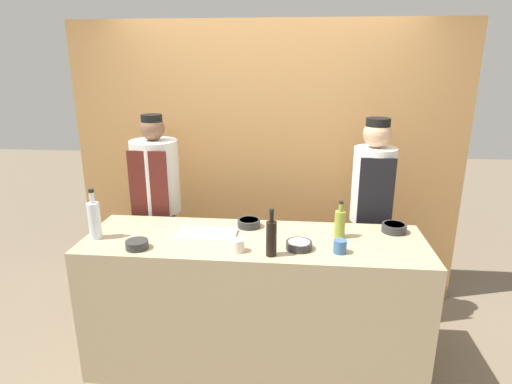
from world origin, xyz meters
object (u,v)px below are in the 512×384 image
Objects in this scene: sauce_bowl_yellow at (249,223)px; bottle_oil at (340,223)px; cup_cream at (238,245)px; sauce_bowl_red at (137,244)px; chef_right at (370,215)px; cup_blue at (340,246)px; sauce_bowl_white at (299,245)px; bottle_soy at (271,237)px; sauce_bowl_green at (394,227)px; chef_left at (158,210)px; cutting_board at (207,234)px; bottle_clear at (94,219)px.

bottle_oil is at bearing -11.52° from sauce_bowl_yellow.
sauce_bowl_red is at bearing -178.25° from cup_cream.
sauce_bowl_yellow is 0.99m from chef_right.
sauce_bowl_white is at bearing 172.48° from cup_blue.
sauce_bowl_yellow is 0.49m from bottle_soy.
chef_right is at bearing 49.53° from bottle_soy.
sauce_bowl_green reaches higher than sauce_bowl_yellow.
sauce_bowl_yellow is at bearing -26.72° from chef_left.
sauce_bowl_yellow reaches higher than cutting_board.
chef_left is at bearing 147.31° from sauce_bowl_white.
sauce_bowl_red is (-0.66, -0.43, -0.00)m from sauce_bowl_yellow.
sauce_bowl_red is 0.37× the size of cutting_board.
bottle_clear is 4.05× the size of cup_blue.
bottle_oil is at bearing 13.43° from sauce_bowl_red.
chef_right reaches higher than sauce_bowl_yellow.
cup_blue is at bearing -7.52° from sauce_bowl_white.
chef_right reaches higher than cup_cream.
chef_left is (-1.80, 0.40, -0.08)m from sauce_bowl_green.
sauce_bowl_green is at bearing -12.50° from chef_left.
sauce_bowl_white is 0.25m from cup_blue.
cup_blue is (1.26, 0.06, 0.01)m from sauce_bowl_red.
cutting_board is 0.88m from cup_blue.
cup_blue reaches higher than sauce_bowl_yellow.
chef_right is (0.31, 0.77, -0.07)m from cup_blue.
sauce_bowl_green is at bearing 42.91° from cup_blue.
cup_cream is at bearing -176.12° from cup_blue.
bottle_oil is at bearing 36.47° from bottle_soy.
bottle_soy is 1.12m from chef_right.
bottle_soy is 3.58× the size of cup_cream.
sauce_bowl_yellow is 0.32m from cutting_board.
bottle_clear reaches higher than sauce_bowl_white.
bottle_clear is (-0.72, -0.12, 0.12)m from cutting_board.
bottle_soy reaches higher than sauce_bowl_red.
bottle_oil reaches higher than sauce_bowl_yellow.
sauce_bowl_red is 0.37m from bottle_clear.
cutting_board is 0.74m from bottle_clear.
sauce_bowl_yellow is 0.41m from cup_cream.
bottle_clear is at bearing 178.32° from sauce_bowl_white.
sauce_bowl_yellow is 0.42× the size of cutting_board.
sauce_bowl_green is 0.43× the size of cutting_board.
sauce_bowl_green is at bearing 8.27° from cutting_board.
chef_left reaches higher than cup_cream.
cup_blue reaches higher than sauce_bowl_white.
cutting_board is 0.33m from cup_cream.
cutting_board is 1.54× the size of bottle_oil.
cup_cream is (0.63, 0.02, 0.01)m from sauce_bowl_red.
bottle_soy is 0.43m from cup_blue.
sauce_bowl_white is 0.42× the size of cutting_board.
cup_blue is at bearing -111.75° from chef_right.
sauce_bowl_red is at bearing -166.57° from bottle_oil.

